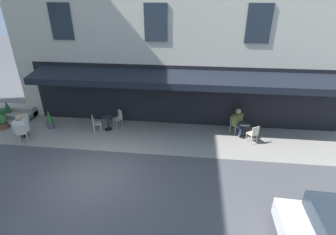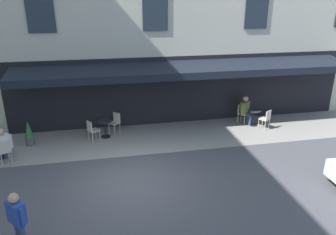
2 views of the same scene
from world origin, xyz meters
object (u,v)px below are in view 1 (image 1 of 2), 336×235
at_px(cafe_table_mid_terrace, 108,121).
at_px(potted_plant_entrance_left, 50,119).
at_px(cafe_chair_cream_by_window, 254,133).
at_px(cafe_table_near_entrance, 23,127).
at_px(cafe_chair_cream_facing_street, 234,122).
at_px(cafe_chair_cream_corner_right, 119,117).
at_px(cafe_chair_cream_under_awning, 24,121).
at_px(cafe_chair_cream_corner_left, 95,122).
at_px(seated_companion_in_olive, 238,121).
at_px(cafe_chair_cream_near_door, 21,132).
at_px(seated_patron_in_white, 21,127).
at_px(cafe_table_streetside, 244,128).
at_px(potted_plant_entrance_right, 2,122).
at_px(potted_plant_mid_terrace, 8,110).

bearing_deg(cafe_table_mid_terrace, potted_plant_entrance_left, 3.78).
distance_m(cafe_chair_cream_by_window, potted_plant_entrance_left, 10.31).
xyz_separation_m(cafe_table_near_entrance, cafe_chair_cream_facing_street, (-10.42, -1.64, 0.06)).
bearing_deg(cafe_table_near_entrance, cafe_chair_cream_corner_right, -160.08).
xyz_separation_m(cafe_chair_cream_by_window, cafe_chair_cream_facing_street, (0.76, -1.01, 0.00)).
height_order(cafe_chair_cream_under_awning, cafe_chair_cream_corner_left, same).
bearing_deg(cafe_chair_cream_corner_left, cafe_table_mid_terrace, -150.44).
bearing_deg(seated_companion_in_olive, cafe_table_near_entrance, 7.98).
xyz_separation_m(cafe_chair_cream_corner_left, cafe_chair_cream_by_window, (-7.80, 0.21, 0.00)).
xyz_separation_m(cafe_chair_cream_near_door, seated_patron_in_white, (0.11, -0.19, 0.17)).
xyz_separation_m(cafe_chair_cream_corner_left, cafe_table_streetside, (-7.45, -0.32, -0.06)).
xyz_separation_m(cafe_chair_cream_under_awning, seated_companion_in_olive, (-10.83, -0.91, 0.17)).
bearing_deg(cafe_chair_cream_near_door, cafe_table_streetside, -170.75).
bearing_deg(cafe_chair_cream_by_window, cafe_chair_cream_corner_right, -8.01).
bearing_deg(potted_plant_entrance_left, cafe_chair_cream_under_awning, 18.61).
xyz_separation_m(cafe_table_mid_terrace, potted_plant_entrance_left, (3.06, 0.20, 0.02)).
bearing_deg(cafe_chair_cream_corner_right, cafe_chair_cream_under_awning, 12.35).
height_order(cafe_table_mid_terrace, cafe_chair_cream_corner_left, cafe_chair_cream_corner_left).
height_order(cafe_chair_cream_near_door, cafe_chair_cream_corner_left, same).
bearing_deg(cafe_table_near_entrance, cafe_table_streetside, -173.85).
xyz_separation_m(cafe_chair_cream_corner_right, seated_companion_in_olive, (-6.17, 0.11, 0.17)).
xyz_separation_m(cafe_chair_cream_corner_right, potted_plant_entrance_right, (6.00, 0.95, -0.16)).
distance_m(cafe_table_near_entrance, potted_plant_mid_terrace, 2.81).
height_order(cafe_chair_cream_near_door, seated_patron_in_white, seated_patron_in_white).
relative_size(cafe_chair_cream_corner_left, seated_companion_in_olive, 0.67).
bearing_deg(cafe_table_mid_terrace, cafe_chair_cream_near_door, 25.24).
height_order(cafe_chair_cream_under_awning, seated_patron_in_white, seated_patron_in_white).
bearing_deg(cafe_chair_cream_facing_street, seated_patron_in_white, 11.10).
distance_m(cafe_chair_cream_under_awning, seated_patron_in_white, 1.06).
relative_size(cafe_table_near_entrance, cafe_chair_cream_near_door, 0.82).
xyz_separation_m(cafe_chair_cream_by_window, potted_plant_entrance_left, (10.31, -0.32, -0.04)).
relative_size(cafe_chair_cream_under_awning, cafe_table_mid_terrace, 1.21).
height_order(seated_patron_in_white, potted_plant_entrance_left, seated_patron_in_white).
distance_m(cafe_table_near_entrance, cafe_chair_cream_under_awning, 0.63).
xyz_separation_m(seated_patron_in_white, potted_plant_entrance_left, (-0.66, -1.31, -0.21)).
distance_m(cafe_chair_cream_corner_right, cafe_chair_cream_facing_street, 6.03).
relative_size(cafe_chair_cream_corner_right, seated_patron_in_white, 0.68).
distance_m(cafe_table_mid_terrace, cafe_chair_cream_by_window, 7.26).
distance_m(cafe_chair_cream_corner_right, seated_patron_in_white, 4.62).
xyz_separation_m(cafe_chair_cream_facing_street, seated_companion_in_olive, (-0.14, 0.16, 0.17)).
height_order(cafe_table_near_entrance, cafe_chair_cream_under_awning, cafe_chair_cream_under_awning).
relative_size(cafe_chair_cream_facing_street, seated_companion_in_olive, 0.67).
relative_size(cafe_chair_cream_corner_left, cafe_chair_cream_facing_street, 1.00).
relative_size(cafe_chair_cream_under_awning, potted_plant_entrance_left, 0.87).
bearing_deg(potted_plant_entrance_right, cafe_table_mid_terrace, -174.70).
distance_m(cafe_table_streetside, potted_plant_mid_terrace, 12.98).
relative_size(cafe_table_near_entrance, cafe_chair_cream_by_window, 0.82).
bearing_deg(potted_plant_entrance_right, cafe_chair_cream_by_window, 179.97).
distance_m(cafe_table_mid_terrace, cafe_chair_cream_corner_left, 0.63).
bearing_deg(seated_companion_in_olive, cafe_chair_cream_facing_street, -49.00).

